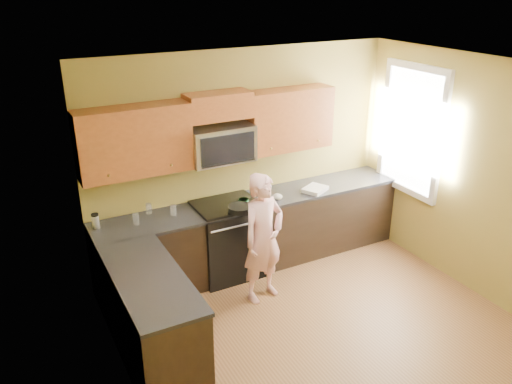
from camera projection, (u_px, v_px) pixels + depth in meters
floor at (332, 339)px, 5.32m from camera, size 4.00×4.00×0.00m
ceiling at (351, 75)px, 4.27m from camera, size 4.00×4.00×0.00m
wall_back at (244, 159)px, 6.42m from camera, size 4.00×0.00×4.00m
wall_left at (128, 275)px, 3.93m from camera, size 0.00×4.00×4.00m
wall_right at (488, 183)px, 5.66m from camera, size 0.00×4.00×4.00m
cabinet_back_run at (255, 234)px, 6.53m from camera, size 4.00×0.60×0.88m
cabinet_left_run at (152, 320)px, 4.90m from camera, size 0.60×1.60×0.88m
countertop_back at (255, 201)px, 6.35m from camera, size 4.00×0.62×0.04m
countertop_left at (149, 278)px, 4.73m from camera, size 0.62×1.60×0.04m
stove at (227, 239)px, 6.33m from camera, size 0.76×0.65×0.95m
microwave at (221, 161)px, 6.05m from camera, size 0.76×0.40×0.42m
upper_cab_left at (137, 174)px, 5.65m from camera, size 1.22×0.33×0.75m
upper_cab_right at (288, 148)px, 6.48m from camera, size 1.12×0.33×0.75m
upper_cab_over_mw at (218, 106)px, 5.82m from camera, size 0.76×0.33×0.30m
window at (412, 130)px, 6.51m from camera, size 0.06×1.06×1.66m
woman at (263, 238)px, 5.74m from camera, size 0.62×0.48×1.52m
frying_pan at (240, 211)px, 5.96m from camera, size 0.38×0.54×0.06m
butter_tub at (244, 205)px, 6.19m from camera, size 0.15×0.15×0.09m
toast_slice at (256, 201)px, 6.27m from camera, size 0.13×0.13×0.01m
napkin_a at (260, 200)px, 6.25m from camera, size 0.13×0.14×0.06m
napkin_b at (278, 197)px, 6.33m from camera, size 0.13×0.14×0.07m
dish_towel at (315, 189)px, 6.56m from camera, size 0.38×0.35×0.05m
travel_mug at (97, 228)px, 5.61m from camera, size 0.10×0.10×0.17m
glass_a at (136, 219)px, 5.68m from camera, size 0.07×0.07×0.12m
glass_b at (149, 209)px, 5.94m from camera, size 0.08×0.08×0.12m
glass_c at (173, 210)px, 5.90m from camera, size 0.08×0.08×0.12m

